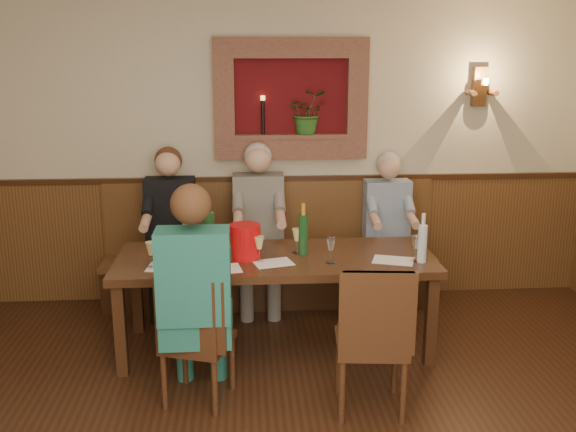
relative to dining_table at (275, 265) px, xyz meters
name	(u,v)px	position (x,y,z in m)	size (l,w,h in m)	color
room_shell	(296,139)	(0.00, -1.85, 1.21)	(6.04, 6.04, 2.82)	beige
wainscoting	(295,405)	(0.00, -1.85, -0.09)	(6.02, 6.02, 1.15)	#513217
wall_niche	(296,104)	(0.24, 1.09, 1.13)	(1.36, 0.30, 1.06)	#560C10
wall_sconce	(480,88)	(1.90, 1.08, 1.27)	(0.25, 0.20, 0.35)	#513217
dining_table	(275,265)	(0.00, 0.00, 0.00)	(2.40, 0.90, 0.75)	black
bench	(270,268)	(0.00, 0.94, -0.35)	(3.00, 0.45, 1.11)	#381E0F
chair_near_left	(198,364)	(-0.55, -0.76, -0.41)	(0.51, 0.51, 0.91)	black
chair_near_right	(370,367)	(0.56, -0.94, -0.38)	(0.48, 0.48, 1.00)	black
person_bench_left	(171,245)	(-0.88, 0.84, -0.07)	(0.43, 0.53, 1.46)	black
person_bench_mid	(259,241)	(-0.10, 0.84, -0.06)	(0.45, 0.55, 1.49)	#5B5553
person_bench_right	(388,243)	(1.06, 0.84, -0.10)	(0.41, 0.50, 1.39)	navy
person_chair_front	(196,314)	(-0.55, -0.78, -0.05)	(0.45, 0.55, 1.50)	#1A505E
spittoon_bucket	(245,241)	(-0.23, -0.04, 0.21)	(0.23, 0.23, 0.26)	red
wine_bottle_green_a	(303,233)	(0.22, 0.04, 0.24)	(0.08, 0.08, 0.40)	#19471E
wine_bottle_green_b	(209,233)	(-0.50, 0.06, 0.25)	(0.11, 0.11, 0.43)	#19471E
water_bottle	(422,242)	(1.07, -0.21, 0.22)	(0.08, 0.08, 0.37)	silver
tasting_sheet_a	(169,267)	(-0.78, -0.20, 0.08)	(0.31, 0.22, 0.00)	white
tasting_sheet_b	(273,263)	(-0.02, -0.16, 0.08)	(0.28, 0.20, 0.00)	white
tasting_sheet_c	(393,260)	(0.87, -0.17, 0.08)	(0.30, 0.21, 0.00)	white
tasting_sheet_d	(220,269)	(-0.41, -0.28, 0.08)	(0.30, 0.22, 0.00)	white
wine_glass_0	(297,241)	(0.17, 0.07, 0.17)	(0.08, 0.08, 0.19)	#D4C97E
wine_glass_1	(331,250)	(0.40, -0.19, 0.17)	(0.08, 0.08, 0.19)	white
wine_glass_2	(151,255)	(-0.90, -0.20, 0.17)	(0.08, 0.08, 0.19)	#D4C97E
wine_glass_3	(415,249)	(1.03, -0.19, 0.17)	(0.08, 0.08, 0.19)	white
wine_glass_4	(259,249)	(-0.12, -0.11, 0.17)	(0.08, 0.08, 0.19)	#D4C97E
wine_glass_5	(196,252)	(-0.58, -0.17, 0.17)	(0.08, 0.08, 0.19)	#D4C97E
wine_glass_6	(226,240)	(-0.37, 0.13, 0.17)	(0.08, 0.08, 0.19)	white
wine_glass_7	(168,243)	(-0.81, 0.08, 0.17)	(0.08, 0.08, 0.19)	white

